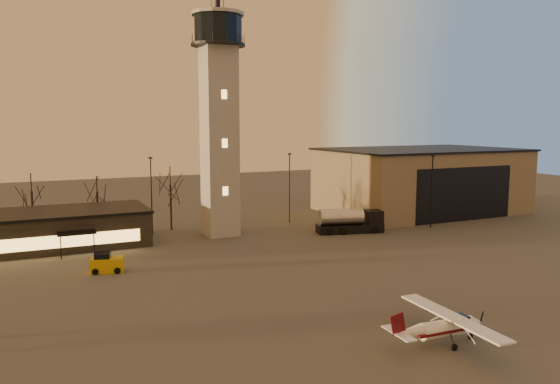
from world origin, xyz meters
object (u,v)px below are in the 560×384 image
object	(u,v)px
control_tower	(219,108)
hangar	(420,180)
fuel_truck	(350,223)
service_cart	(107,265)
cessna_front	(448,330)
terminal	(35,230)

from	to	relation	value
control_tower	hangar	distance (m)	37.90
fuel_truck	control_tower	bearing A→B (deg)	174.24
control_tower	service_cart	size ratio (longest dim) A/B	9.56
hangar	cessna_front	size ratio (longest dim) A/B	3.14
hangar	terminal	world-z (taller)	hangar
control_tower	service_cart	distance (m)	25.35
hangar	cessna_front	bearing A→B (deg)	-127.85
service_cart	cessna_front	bearing A→B (deg)	-42.05
terminal	fuel_truck	distance (m)	38.80
cessna_front	hangar	bearing A→B (deg)	55.07
terminal	control_tower	bearing A→B (deg)	-5.15
hangar	terminal	xyz separation A→B (m)	(-57.99, -2.00, -3.00)
hangar	service_cart	size ratio (longest dim) A/B	8.97
cessna_front	fuel_truck	world-z (taller)	fuel_truck
hangar	cessna_front	xyz separation A→B (m)	(-34.02, -43.78, -4.24)
cessna_front	service_cart	size ratio (longest dim) A/B	2.86
fuel_truck	service_cart	xyz separation A→B (m)	(-31.97, -5.99, -0.54)
fuel_truck	cessna_front	bearing A→B (deg)	-97.66
hangar	cessna_front	world-z (taller)	hangar
cessna_front	control_tower	bearing A→B (deg)	95.77
control_tower	cessna_front	bearing A→B (deg)	-87.15
control_tower	service_cart	xyz separation A→B (m)	(-16.00, -11.98, -15.58)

